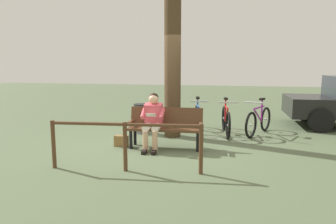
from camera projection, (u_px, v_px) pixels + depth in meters
name	position (u px, v px, depth m)	size (l,w,h in m)	color
ground_plane	(154.00, 145.00, 6.99)	(40.00, 40.00, 0.00)	#566647
bench	(166.00, 125.00, 6.76)	(1.62, 0.56, 0.87)	#51331E
person_reading	(153.00, 118.00, 6.61)	(0.51, 0.78, 1.20)	#D84C59
handbag	(121.00, 141.00, 6.89)	(0.30, 0.14, 0.24)	olive
tree_trunk	(173.00, 68.00, 7.62)	(0.41, 0.41, 3.42)	#4C3823
litter_bin	(141.00, 118.00, 8.19)	(0.38, 0.38, 0.78)	slate
bicycle_blue	(259.00, 121.00, 8.01)	(0.78, 1.55, 0.94)	black
bicycle_silver	(226.00, 120.00, 8.08)	(0.48, 1.67, 0.94)	black
bicycle_orange	(198.00, 119.00, 8.29)	(0.50, 1.66, 0.94)	black
railing_fence	(125.00, 138.00, 5.23)	(2.62, 0.31, 0.85)	#51331E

